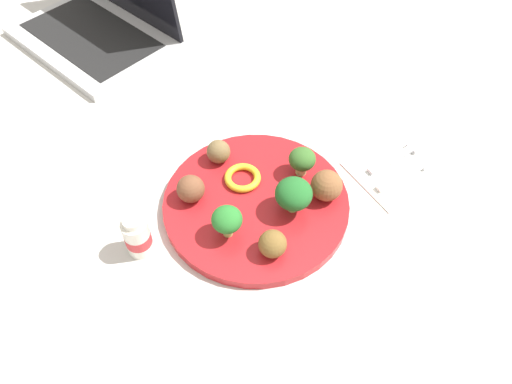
% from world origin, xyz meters
% --- Properties ---
extents(ground_plane, '(4.00, 4.00, 0.00)m').
position_xyz_m(ground_plane, '(0.00, 0.00, 0.00)').
color(ground_plane, beige).
extents(plate, '(0.28, 0.28, 0.02)m').
position_xyz_m(plate, '(0.00, 0.00, 0.01)').
color(plate, red).
rests_on(plate, ground_plane).
extents(broccoli_floret_mid_right, '(0.04, 0.04, 0.05)m').
position_xyz_m(broccoli_floret_mid_right, '(-0.06, -0.03, 0.05)').
color(broccoli_floret_mid_right, '#A7CE68').
rests_on(broccoli_floret_mid_right, plate).
extents(broccoli_floret_near_rim, '(0.05, 0.05, 0.06)m').
position_xyz_m(broccoli_floret_near_rim, '(0.04, -0.04, 0.05)').
color(broccoli_floret_near_rim, '#91D066').
rests_on(broccoli_floret_near_rim, plate).
extents(broccoli_floret_front_right, '(0.04, 0.04, 0.05)m').
position_xyz_m(broccoli_floret_front_right, '(0.09, 0.02, 0.05)').
color(broccoli_floret_front_right, '#A6B870').
rests_on(broccoli_floret_front_right, plate).
extents(meatball_near_rim, '(0.04, 0.04, 0.04)m').
position_xyz_m(meatball_near_rim, '(-0.08, 0.05, 0.04)').
color(meatball_near_rim, brown).
rests_on(meatball_near_rim, plate).
extents(meatball_front_left, '(0.04, 0.04, 0.04)m').
position_xyz_m(meatball_front_left, '(-0.01, 0.10, 0.03)').
color(meatball_front_left, brown).
rests_on(meatball_front_left, plate).
extents(meatball_mid_right, '(0.04, 0.04, 0.04)m').
position_xyz_m(meatball_mid_right, '(-0.02, -0.09, 0.04)').
color(meatball_mid_right, brown).
rests_on(meatball_mid_right, plate).
extents(meatball_back_left, '(0.05, 0.05, 0.05)m').
position_xyz_m(meatball_back_left, '(0.10, -0.04, 0.04)').
color(meatball_back_left, brown).
rests_on(meatball_back_left, plate).
extents(pepper_ring_far_rim, '(0.08, 0.08, 0.01)m').
position_xyz_m(pepper_ring_far_rim, '(0.00, 0.04, 0.02)').
color(pepper_ring_far_rim, yellow).
rests_on(pepper_ring_far_rim, plate).
extents(napkin, '(0.18, 0.13, 0.01)m').
position_xyz_m(napkin, '(0.25, -0.04, 0.00)').
color(napkin, white).
rests_on(napkin, ground_plane).
extents(fork, '(0.12, 0.03, 0.01)m').
position_xyz_m(fork, '(0.26, -0.02, 0.01)').
color(fork, silver).
rests_on(fork, napkin).
extents(knife, '(0.15, 0.03, 0.01)m').
position_xyz_m(knife, '(0.26, -0.06, 0.01)').
color(knife, white).
rests_on(knife, napkin).
extents(yogurt_bottle, '(0.04, 0.04, 0.07)m').
position_xyz_m(yogurt_bottle, '(-0.18, 0.01, 0.03)').
color(yogurt_bottle, white).
rests_on(yogurt_bottle, ground_plane).
extents(laptop, '(0.32, 0.38, 0.22)m').
position_xyz_m(laptop, '(-0.08, 0.55, 0.04)').
color(laptop, '#BBBBBB').
rests_on(laptop, ground_plane).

